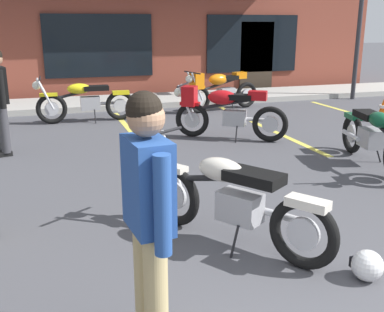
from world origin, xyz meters
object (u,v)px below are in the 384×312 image
(motorcycle_red_sportbike, at_px, (374,136))
(traffic_cone, at_px, (383,109))
(motorcycle_blue_standard, at_px, (85,101))
(helmet_on_pavement, at_px, (367,265))
(person_near_building, at_px, (149,211))
(motorcycle_silver_naked, at_px, (224,110))
(motorcycle_orange_scrambler, at_px, (220,89))
(motorcycle_foreground_classic, at_px, (231,198))

(motorcycle_red_sportbike, bearing_deg, traffic_cone, 47.86)
(motorcycle_blue_standard, relative_size, helmet_on_pavement, 8.10)
(motorcycle_red_sportbike, xyz_separation_m, person_near_building, (-4.00, -2.89, 0.49))
(motorcycle_silver_naked, relative_size, person_near_building, 1.10)
(motorcycle_red_sportbike, bearing_deg, motorcycle_blue_standard, 128.98)
(motorcycle_blue_standard, bearing_deg, motorcycle_silver_naked, -45.85)
(motorcycle_orange_scrambler, xyz_separation_m, helmet_on_pavement, (-1.65, -7.58, -0.40))
(motorcycle_red_sportbike, xyz_separation_m, traffic_cone, (2.42, 2.67, -0.20))
(person_near_building, relative_size, traffic_cone, 3.16)
(motorcycle_orange_scrambler, bearing_deg, helmet_on_pavement, -102.26)
(motorcycle_orange_scrambler, height_order, person_near_building, person_near_building)
(motorcycle_silver_naked, bearing_deg, motorcycle_blue_standard, 134.15)
(motorcycle_silver_naked, bearing_deg, helmet_on_pavement, -98.06)
(motorcycle_blue_standard, xyz_separation_m, person_near_building, (-0.30, -7.47, 0.49))
(motorcycle_foreground_classic, bearing_deg, traffic_cone, 38.98)
(motorcycle_red_sportbike, bearing_deg, motorcycle_foreground_classic, -150.43)
(motorcycle_foreground_classic, relative_size, motorcycle_orange_scrambler, 0.89)
(traffic_cone, bearing_deg, motorcycle_blue_standard, 162.69)
(traffic_cone, bearing_deg, motorcycle_foreground_classic, -141.02)
(motorcycle_blue_standard, bearing_deg, motorcycle_orange_scrambler, 6.48)
(motorcycle_blue_standard, height_order, helmet_on_pavement, motorcycle_blue_standard)
(motorcycle_orange_scrambler, distance_m, helmet_on_pavement, 7.77)
(motorcycle_foreground_classic, height_order, motorcycle_blue_standard, same)
(motorcycle_foreground_classic, height_order, motorcycle_silver_naked, same)
(motorcycle_orange_scrambler, bearing_deg, motorcycle_foreground_classic, -110.40)
(motorcycle_silver_naked, relative_size, motorcycle_orange_scrambler, 0.89)
(motorcycle_red_sportbike, bearing_deg, person_near_building, -144.17)
(motorcycle_red_sportbike, relative_size, motorcycle_blue_standard, 0.99)
(motorcycle_foreground_classic, bearing_deg, motorcycle_red_sportbike, 29.57)
(motorcycle_silver_naked, height_order, motorcycle_blue_standard, same)
(helmet_on_pavement, bearing_deg, traffic_cone, 49.35)
(motorcycle_foreground_classic, xyz_separation_m, motorcycle_silver_naked, (1.51, 3.93, 0.07))
(helmet_on_pavement, bearing_deg, person_near_building, -172.26)
(motorcycle_red_sportbike, distance_m, motorcycle_silver_naked, 2.68)
(motorcycle_red_sportbike, distance_m, person_near_building, 4.96)
(motorcycle_orange_scrambler, xyz_separation_m, person_near_building, (-3.51, -7.83, 0.42))
(motorcycle_silver_naked, distance_m, traffic_cone, 3.90)
(motorcycle_foreground_classic, relative_size, motorcycle_blue_standard, 0.87)
(motorcycle_foreground_classic, distance_m, traffic_cone, 6.91)
(motorcycle_foreground_classic, relative_size, traffic_cone, 3.47)
(motorcycle_foreground_classic, height_order, helmet_on_pavement, motorcycle_foreground_classic)
(motorcycle_foreground_classic, distance_m, helmet_on_pavement, 1.30)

